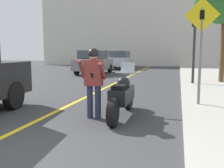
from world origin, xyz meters
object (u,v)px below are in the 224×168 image
(person_biker, at_px, (94,76))
(parked_car_silver, at_px, (120,60))
(traffic_light, at_px, (195,32))
(parked_car_grey, at_px, (94,62))
(crossing_sign, at_px, (201,41))
(motorcycle, at_px, (122,96))

(person_biker, xyz_separation_m, parked_car_silver, (-3.50, 17.70, -0.14))
(traffic_light, distance_m, parked_car_grey, 8.47)
(person_biker, relative_size, parked_car_grey, 0.39)
(parked_car_silver, bearing_deg, crossing_sign, -69.53)
(traffic_light, height_order, parked_car_silver, traffic_light)
(person_biker, distance_m, crossing_sign, 3.12)
(motorcycle, relative_size, traffic_light, 0.69)
(motorcycle, xyz_separation_m, traffic_light, (1.94, 6.32, 1.96))
(motorcycle, xyz_separation_m, crossing_sign, (1.85, 1.41, 1.34))
(crossing_sign, distance_m, parked_car_silver, 17.06)
(traffic_light, bearing_deg, motorcycle, -107.10)
(crossing_sign, distance_m, traffic_light, 4.95)
(parked_car_grey, relative_size, parked_car_silver, 1.00)
(parked_car_grey, bearing_deg, parked_car_silver, 84.82)
(person_biker, xyz_separation_m, traffic_light, (2.55, 6.65, 1.46))
(parked_car_grey, xyz_separation_m, parked_car_silver, (0.54, 5.97, 0.00))
(motorcycle, distance_m, crossing_sign, 2.68)
(person_biker, relative_size, traffic_light, 0.49)
(motorcycle, distance_m, person_biker, 0.85)
(crossing_sign, xyz_separation_m, parked_car_grey, (-6.50, 9.99, -0.99))
(crossing_sign, bearing_deg, parked_car_silver, 110.47)
(motorcycle, height_order, parked_car_grey, parked_car_grey)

